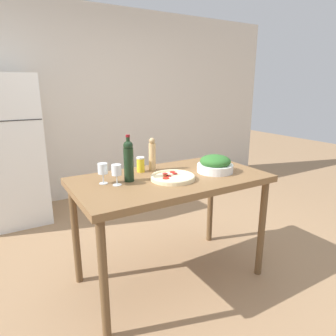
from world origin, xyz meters
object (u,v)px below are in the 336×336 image
at_px(salt_canister, 141,164).
at_px(salad_bowl, 215,164).
at_px(wine_glass_far, 103,169).
at_px(homemade_pizza, 173,177).
at_px(refrigerator, 6,151).
at_px(wine_glass_near, 117,171).
at_px(pepper_mill, 152,155).
at_px(wine_bottle, 129,160).

bearing_deg(salt_canister, salad_bowl, -30.71).
bearing_deg(salt_canister, wine_glass_far, -159.05).
height_order(salad_bowl, homemade_pizza, salad_bowl).
bearing_deg(wine_glass_far, refrigerator, 106.32).
height_order(wine_glass_near, homemade_pizza, wine_glass_near).
bearing_deg(pepper_mill, homemade_pizza, -87.58).
bearing_deg(wine_glass_near, refrigerator, 107.63).
bearing_deg(salt_canister, wine_bottle, -135.06).
bearing_deg(wine_bottle, wine_glass_near, -159.27).
bearing_deg(pepper_mill, salt_canister, 177.78).
bearing_deg(refrigerator, wine_bottle, -68.98).
distance_m(refrigerator, homemade_pizza, 2.23).
bearing_deg(pepper_mill, wine_glass_near, -151.31).
relative_size(wine_glass_near, homemade_pizza, 0.45).
height_order(refrigerator, wine_glass_near, refrigerator).
relative_size(pepper_mill, salt_canister, 2.19).
bearing_deg(wine_bottle, salt_canister, 44.94).
height_order(wine_bottle, salad_bowl, wine_bottle).
xyz_separation_m(wine_glass_far, salt_canister, (0.36, 0.14, -0.04)).
bearing_deg(refrigerator, salad_bowl, -54.71).
distance_m(pepper_mill, salt_canister, 0.12).
xyz_separation_m(wine_bottle, homemade_pizza, (0.29, -0.13, -0.14)).
bearing_deg(wine_bottle, homemade_pizza, -23.45).
relative_size(refrigerator, wine_bottle, 4.94).
xyz_separation_m(refrigerator, wine_bottle, (0.71, -1.86, 0.20)).
distance_m(refrigerator, wine_glass_far, 1.90).
height_order(pepper_mill, homemade_pizza, pepper_mill).
bearing_deg(homemade_pizza, salt_canister, 111.03).
bearing_deg(wine_bottle, refrigerator, 111.02).
bearing_deg(refrigerator, pepper_mill, -59.43).
distance_m(refrigerator, wine_bottle, 2.00).
distance_m(wine_glass_near, pepper_mill, 0.45).
height_order(wine_glass_near, salt_canister, wine_glass_near).
bearing_deg(wine_glass_far, homemade_pizza, -19.35).
xyz_separation_m(wine_glass_near, wine_glass_far, (-0.07, 0.08, 0.00)).
relative_size(wine_glass_near, salt_canister, 1.21).
xyz_separation_m(wine_glass_far, homemade_pizza, (0.48, -0.17, -0.09)).
relative_size(pepper_mill, salad_bowl, 0.93).
height_order(wine_bottle, wine_glass_near, wine_bottle).
distance_m(pepper_mill, homemade_pizza, 0.32).
bearing_deg(salad_bowl, salt_canister, 149.29).
distance_m(wine_glass_near, salt_canister, 0.36).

